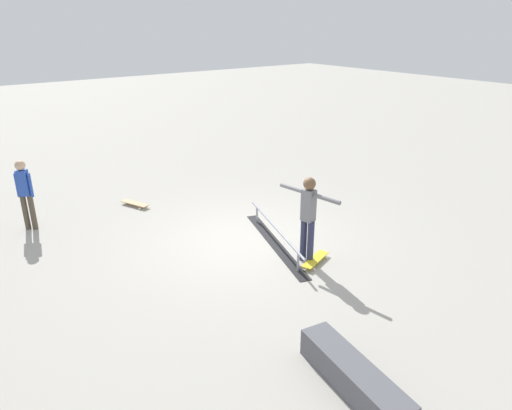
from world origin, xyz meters
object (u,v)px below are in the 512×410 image
(skater_main, at_px, (308,214))
(skateboard_main, at_px, (315,260))
(skate_ledge, at_px, (353,377))
(grind_rail, at_px, (275,237))
(loose_skateboard_natural, at_px, (135,203))
(bystander_blue_shirt, at_px, (25,191))

(skater_main, bearing_deg, skateboard_main, -159.12)
(skate_ledge, xyz_separation_m, skateboard_main, (2.69, -1.92, -0.12))
(grind_rail, height_order, skate_ledge, grind_rail)
(loose_skateboard_natural, bearing_deg, skateboard_main, 176.41)
(grind_rail, distance_m, skateboard_main, 1.10)
(skateboard_main, bearing_deg, loose_skateboard_natural, 87.38)
(skateboard_main, bearing_deg, skater_main, 98.61)
(skateboard_main, distance_m, bystander_blue_shirt, 6.39)
(grind_rail, bearing_deg, skateboard_main, -155.98)
(skate_ledge, bearing_deg, skater_main, -32.84)
(grind_rail, distance_m, skate_ledge, 4.19)
(skate_ledge, height_order, loose_skateboard_natural, skate_ledge)
(skateboard_main, relative_size, bystander_blue_shirt, 0.52)
(skateboard_main, bearing_deg, bystander_blue_shirt, 108.15)
(skater_main, bearing_deg, skate_ledge, 139.13)
(grind_rail, height_order, skateboard_main, grind_rail)
(skateboard_main, bearing_deg, skate_ledge, -145.92)
(grind_rail, relative_size, skate_ledge, 1.70)
(skateboard_main, xyz_separation_m, loose_skateboard_natural, (4.86, 1.55, 0.00))
(skate_ledge, bearing_deg, grind_rail, -25.78)
(skate_ledge, relative_size, skateboard_main, 2.19)
(skater_main, relative_size, skateboard_main, 2.08)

